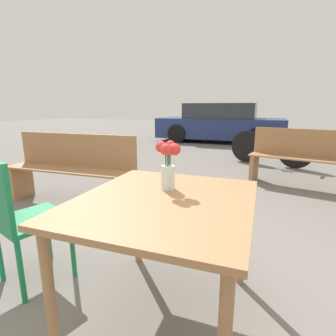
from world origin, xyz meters
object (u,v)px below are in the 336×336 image
flower_vase (168,166)px  cafe_chair (18,214)px  table_front (165,214)px  bicycle (270,148)px  parked_car (220,124)px  bench_near (72,166)px  bench_middle (302,157)px

flower_vase → cafe_chair: bearing=-164.0°
table_front → flower_vase: bearing=106.2°
cafe_chair → bicycle: bearing=73.8°
cafe_chair → parked_car: 7.92m
parked_car → bench_near: bearing=-93.6°
table_front → flower_vase: 0.27m
table_front → parked_car: parked_car is taller
flower_vase → bench_middle: (0.90, 2.93, -0.39)m
flower_vase → parked_car: 7.76m
bench_middle → bicycle: size_ratio=0.93×
flower_vase → bench_middle: 3.09m
bench_middle → bicycle: bench_middle is taller
bench_near → bicycle: size_ratio=1.04×
flower_vase → parked_car: parked_car is taller
table_front → parked_car: bearing=99.9°
bench_near → parked_car: parked_car is taller
cafe_chair → bench_near: (-0.80, 1.35, -0.04)m
bench_middle → bicycle: 1.48m
bench_near → parked_car: (0.41, 6.56, 0.15)m
bench_near → bicycle: bearing=56.6°
table_front → bicycle: 4.50m
bicycle → bench_middle: bearing=-70.8°
cafe_chair → bench_middle: cafe_chair is taller
table_front → bench_near: 2.16m
bench_near → bench_middle: 3.21m
flower_vase → bench_near: (-1.72, 1.08, -0.38)m
cafe_chair → bench_near: cafe_chair is taller
table_front → cafe_chair: 0.98m
flower_vase → parked_car: (-1.31, 7.65, -0.24)m
table_front → parked_car: size_ratio=0.25×
cafe_chair → bench_middle: size_ratio=0.59×
table_front → cafe_chair: (-0.96, -0.12, -0.12)m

